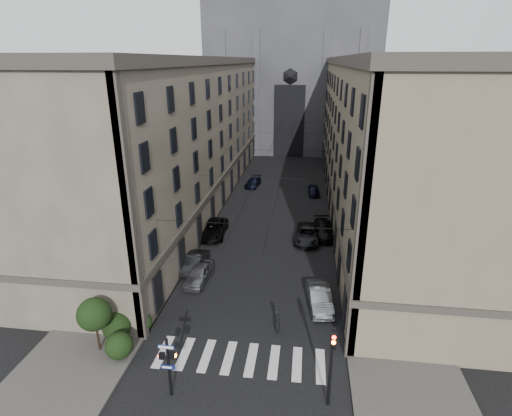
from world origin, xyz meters
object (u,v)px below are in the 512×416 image
at_px(car_right_midfar, 325,230).
at_px(car_right_far, 314,190).
at_px(gothic_tower, 293,63).
at_px(pedestrian_signal_left, 168,363).
at_px(traffic_light_right, 332,359).
at_px(pedestrian, 278,321).
at_px(car_left_midfar, 213,229).
at_px(car_right_midnear, 307,234).
at_px(car_left_midnear, 194,263).
at_px(car_left_near, 199,274).
at_px(car_right_near, 320,298).
at_px(car_left_far, 253,182).

distance_m(car_right_midfar, car_right_far, 14.65).
distance_m(gothic_tower, pedestrian_signal_left, 75.15).
height_order(traffic_light_right, pedestrian, traffic_light_right).
xyz_separation_m(car_left_midfar, car_right_midnear, (10.40, 0.05, -0.03)).
height_order(traffic_light_right, car_right_midfar, traffic_light_right).
relative_size(car_left_midnear, pedestrian, 2.36).
distance_m(car_left_midnear, car_right_midnear, 13.07).
xyz_separation_m(traffic_light_right, car_right_midfar, (0.55, 23.50, -2.51)).
height_order(pedestrian_signal_left, car_left_near, pedestrian_signal_left).
relative_size(pedestrian_signal_left, car_left_midnear, 0.89).
distance_m(pedestrian_signal_left, car_right_near, 13.55).
xyz_separation_m(car_right_near, car_right_midfar, (0.86, 13.74, -0.00)).
bearing_deg(car_left_midnear, car_right_midfar, 41.78).
relative_size(car_left_midfar, car_right_midnear, 1.04).
bearing_deg(pedestrian, car_left_midnear, 38.41).
relative_size(car_right_near, car_right_far, 1.21).
distance_m(traffic_light_right, car_right_midfar, 23.64).
height_order(traffic_light_right, car_right_far, traffic_light_right).
height_order(car_left_midfar, car_right_far, car_left_midfar).
bearing_deg(car_left_midfar, car_right_near, -49.26).
bearing_deg(traffic_light_right, car_right_midfar, 88.66).
xyz_separation_m(car_right_midnear, pedestrian, (-1.97, -16.00, 0.17)).
distance_m(car_left_midnear, car_right_near, 12.30).
bearing_deg(traffic_light_right, car_left_far, 103.56).
distance_m(pedestrian_signal_left, traffic_light_right, 9.18).
bearing_deg(gothic_tower, car_right_near, -85.22).
bearing_deg(car_left_far, car_right_midnear, -58.03).
xyz_separation_m(car_left_far, pedestrian, (6.53, -34.96, 0.30)).
bearing_deg(car_left_midfar, car_left_far, 81.89).
height_order(car_left_midnear, car_right_near, car_right_near).
relative_size(gothic_tower, car_left_midnear, 12.90).
relative_size(gothic_tower, car_right_midfar, 10.78).
height_order(car_left_near, car_right_midnear, car_right_midnear).
relative_size(traffic_light_right, car_left_midfar, 0.89).
distance_m(car_right_midfar, pedestrian, 17.86).
relative_size(car_left_near, car_right_near, 0.93).
relative_size(car_left_midfar, car_right_midfar, 1.09).
bearing_deg(gothic_tower, car_right_midfar, -82.93).
height_order(car_left_midnear, pedestrian, pedestrian).
bearing_deg(car_left_midfar, pedestrian, -64.53).
height_order(car_right_midnear, pedestrian, pedestrian).
height_order(gothic_tower, car_left_far, gothic_tower).
relative_size(car_left_far, car_right_midfar, 0.84).
xyz_separation_m(car_left_midnear, pedestrian, (8.43, -8.09, 0.21)).
height_order(car_left_near, pedestrian, pedestrian).
bearing_deg(car_right_far, car_left_near, -115.35).
bearing_deg(car_left_near, pedestrian_signal_left, -78.37).
relative_size(pedestrian_signal_left, car_left_midfar, 0.68).
bearing_deg(car_left_far, car_left_midnear, -86.22).
bearing_deg(car_left_midnear, car_right_near, -16.28).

